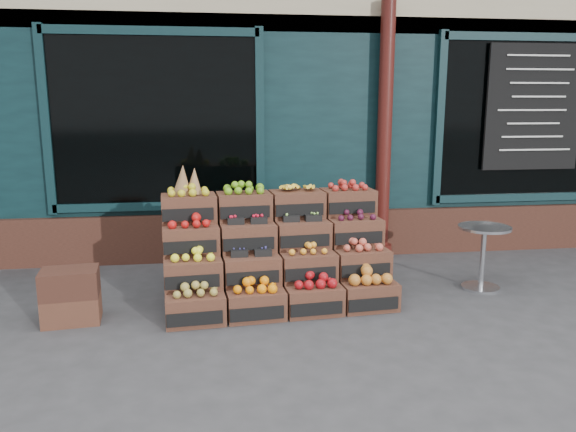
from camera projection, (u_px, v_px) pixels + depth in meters
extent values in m
plane|color=#363638|center=(320.00, 321.00, 5.17)|extent=(60.00, 60.00, 0.00)
cube|color=black|center=(264.00, 76.00, 9.73)|extent=(12.00, 6.00, 4.80)
cube|color=black|center=(287.00, 140.00, 7.05)|extent=(12.00, 0.12, 3.00)
cube|color=#3C2018|center=(288.00, 234.00, 7.22)|extent=(12.00, 0.18, 0.60)
cube|color=black|center=(156.00, 121.00, 6.72)|extent=(2.40, 0.06, 2.00)
cube|color=black|center=(529.00, 119.00, 7.35)|extent=(2.40, 0.06, 2.00)
cylinder|color=#41120F|center=(384.00, 132.00, 6.99)|extent=(0.18, 0.18, 3.20)
cube|color=black|center=(534.00, 108.00, 7.25)|extent=(1.30, 0.04, 1.60)
cube|color=#4F2C1F|center=(195.00, 308.00, 5.12)|extent=(0.56, 0.41, 0.27)
cube|color=black|center=(197.00, 319.00, 4.93)|extent=(0.49, 0.06, 0.12)
cube|color=olive|center=(195.00, 289.00, 5.08)|extent=(0.45, 0.31, 0.09)
cube|color=#4F2C1F|center=(255.00, 303.00, 5.23)|extent=(0.56, 0.41, 0.27)
cube|color=black|center=(259.00, 314.00, 5.05)|extent=(0.49, 0.06, 0.12)
cube|color=orange|center=(255.00, 285.00, 5.20)|extent=(0.45, 0.31, 0.10)
cube|color=#4F2C1F|center=(313.00, 299.00, 5.35)|extent=(0.56, 0.41, 0.27)
cube|color=black|center=(318.00, 309.00, 5.17)|extent=(0.49, 0.06, 0.12)
cube|color=maroon|center=(313.00, 281.00, 5.31)|extent=(0.45, 0.31, 0.10)
cube|color=#4F2C1F|center=(368.00, 295.00, 5.47)|extent=(0.56, 0.41, 0.27)
cube|color=black|center=(375.00, 304.00, 5.28)|extent=(0.49, 0.06, 0.12)
cube|color=#B66B24|center=(369.00, 276.00, 5.43)|extent=(0.45, 0.31, 0.12)
cube|color=#4F2C1F|center=(193.00, 273.00, 5.28)|extent=(0.56, 0.41, 0.27)
cube|color=black|center=(194.00, 282.00, 5.10)|extent=(0.49, 0.06, 0.12)
cube|color=yellow|center=(192.00, 255.00, 5.24)|extent=(0.45, 0.31, 0.09)
cube|color=#4F2C1F|center=(251.00, 269.00, 5.40)|extent=(0.56, 0.41, 0.27)
cube|color=black|center=(255.00, 278.00, 5.21)|extent=(0.49, 0.06, 0.12)
cube|color=navy|center=(251.00, 254.00, 5.37)|extent=(0.45, 0.31, 0.03)
cube|color=#4F2C1F|center=(307.00, 265.00, 5.51)|extent=(0.56, 0.41, 0.27)
cube|color=black|center=(312.00, 274.00, 5.33)|extent=(0.49, 0.06, 0.12)
cube|color=orange|center=(307.00, 249.00, 5.48)|extent=(0.45, 0.31, 0.07)
cube|color=#4F2C1F|center=(361.00, 262.00, 5.63)|extent=(0.56, 0.41, 0.27)
cube|color=black|center=(368.00, 270.00, 5.44)|extent=(0.49, 0.06, 0.12)
cube|color=#C4503D|center=(361.00, 245.00, 5.59)|extent=(0.45, 0.31, 0.09)
cube|color=#4F2C1F|center=(191.00, 239.00, 5.44)|extent=(0.56, 0.41, 0.27)
cube|color=black|center=(192.00, 247.00, 5.26)|extent=(0.49, 0.06, 0.12)
cube|color=#B11210|center=(190.00, 221.00, 5.40)|extent=(0.45, 0.31, 0.09)
cube|color=#4F2C1F|center=(248.00, 237.00, 5.56)|extent=(0.56, 0.41, 0.27)
cube|color=black|center=(251.00, 244.00, 5.37)|extent=(0.49, 0.06, 0.12)
cube|color=red|center=(247.00, 222.00, 5.53)|extent=(0.45, 0.31, 0.04)
cube|color=#4F2C1F|center=(302.00, 234.00, 5.67)|extent=(0.56, 0.41, 0.27)
cube|color=black|center=(307.00, 241.00, 5.49)|extent=(0.49, 0.06, 0.12)
cube|color=#8BBE54|center=(302.00, 219.00, 5.64)|extent=(0.45, 0.31, 0.03)
cube|color=#4F2C1F|center=(354.00, 231.00, 5.79)|extent=(0.56, 0.41, 0.27)
cube|color=black|center=(361.00, 238.00, 5.61)|extent=(0.49, 0.06, 0.12)
cube|color=#401025|center=(355.00, 215.00, 5.76)|extent=(0.45, 0.31, 0.07)
cube|color=#4F2C1F|center=(189.00, 208.00, 5.60)|extent=(0.56, 0.41, 0.27)
cube|color=black|center=(190.00, 215.00, 5.42)|extent=(0.49, 0.06, 0.12)
cube|color=gold|center=(188.00, 190.00, 5.57)|extent=(0.45, 0.31, 0.09)
cube|color=#4F2C1F|center=(244.00, 206.00, 5.72)|extent=(0.56, 0.41, 0.27)
cube|color=black|center=(247.00, 212.00, 5.54)|extent=(0.49, 0.06, 0.12)
cube|color=#5D9B18|center=(244.00, 189.00, 5.68)|extent=(0.45, 0.31, 0.09)
cube|color=#4F2C1F|center=(297.00, 204.00, 5.84)|extent=(0.56, 0.41, 0.27)
cube|color=black|center=(301.00, 210.00, 5.65)|extent=(0.49, 0.06, 0.12)
cube|color=yellow|center=(297.00, 187.00, 5.80)|extent=(0.45, 0.31, 0.08)
cube|color=#4F2C1F|center=(348.00, 202.00, 5.95)|extent=(0.56, 0.41, 0.27)
cube|color=black|center=(354.00, 208.00, 5.77)|extent=(0.49, 0.06, 0.12)
cube|color=#AB2923|center=(348.00, 186.00, 5.92)|extent=(0.45, 0.31, 0.08)
cube|color=#3C2018|center=(280.00, 293.00, 5.51)|extent=(2.22, 0.55, 0.27)
cube|color=#3C2018|center=(275.00, 273.00, 5.70)|extent=(2.22, 0.55, 0.53)
cube|color=#3C2018|center=(271.00, 255.00, 5.89)|extent=(2.22, 0.55, 0.80)
cone|color=olive|center=(183.00, 180.00, 5.54)|extent=(0.19, 0.19, 0.31)
cone|color=olive|center=(194.00, 181.00, 5.60)|extent=(0.16, 0.16, 0.27)
cube|color=#4F2C1F|center=(72.00, 309.00, 5.12)|extent=(0.53, 0.40, 0.25)
cube|color=#3C2018|center=(70.00, 283.00, 5.07)|extent=(0.53, 0.40, 0.25)
cylinder|color=#B8BABF|center=(480.00, 287.00, 6.05)|extent=(0.40, 0.40, 0.03)
cylinder|color=#B8BABF|center=(482.00, 258.00, 5.99)|extent=(0.05, 0.05, 0.66)
cylinder|color=#B8BABF|center=(485.00, 228.00, 5.92)|extent=(0.55, 0.55, 0.03)
imported|color=#154C24|center=(170.00, 172.00, 7.34)|extent=(0.91, 0.74, 2.14)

